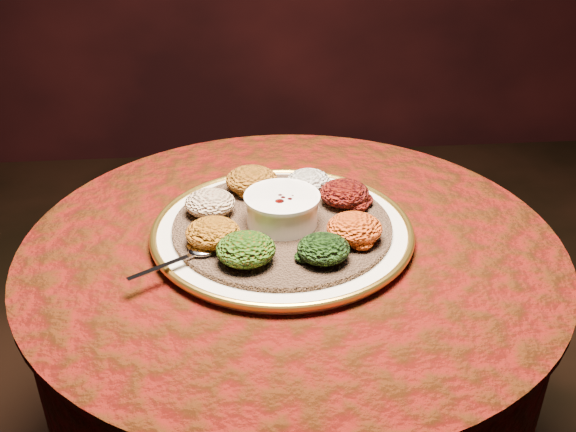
{
  "coord_description": "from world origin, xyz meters",
  "views": [
    {
      "loc": [
        -0.1,
        -0.97,
        1.34
      ],
      "look_at": [
        -0.0,
        0.04,
        0.76
      ],
      "focal_mm": 40.0,
      "sensor_mm": 36.0,
      "label": 1
    }
  ],
  "objects": [
    {
      "name": "stew_bowl",
      "position": [
        -0.02,
        0.01,
        0.79
      ],
      "size": [
        0.13,
        0.13,
        0.06
      ],
      "color": "white",
      "rests_on": "injera"
    },
    {
      "name": "portion_kitfo",
      "position": [
        0.11,
        0.07,
        0.78
      ],
      "size": [
        0.09,
        0.09,
        0.04
      ],
      "primitive_type": "ellipsoid",
      "color": "black",
      "rests_on": "injera"
    },
    {
      "name": "injera",
      "position": [
        -0.02,
        0.01,
        0.76
      ],
      "size": [
        0.51,
        0.51,
        0.01
      ],
      "primitive_type": "cylinder",
      "rotation": [
        0.0,
        0.0,
        -0.39
      ],
      "color": "brown",
      "rests_on": "platter"
    },
    {
      "name": "portion_kik",
      "position": [
        -0.14,
        -0.05,
        0.78
      ],
      "size": [
        0.09,
        0.09,
        0.04
      ],
      "primitive_type": "ellipsoid",
      "color": "#9B580D",
      "rests_on": "injera"
    },
    {
      "name": "table",
      "position": [
        0.0,
        0.0,
        0.55
      ],
      "size": [
        0.96,
        0.96,
        0.73
      ],
      "color": "black",
      "rests_on": "ground"
    },
    {
      "name": "portion_shiro",
      "position": [
        -0.06,
        0.14,
        0.79
      ],
      "size": [
        0.1,
        0.1,
        0.05
      ],
      "primitive_type": "ellipsoid",
      "color": "#995012",
      "rests_on": "injera"
    },
    {
      "name": "portion_ayib",
      "position": [
        0.05,
        0.13,
        0.78
      ],
      "size": [
        0.08,
        0.08,
        0.04
      ],
      "primitive_type": "ellipsoid",
      "color": "silver",
      "rests_on": "injera"
    },
    {
      "name": "platter",
      "position": [
        -0.02,
        0.01,
        0.75
      ],
      "size": [
        0.5,
        0.5,
        0.02
      ],
      "rotation": [
        0.0,
        0.0,
        -0.11
      ],
      "color": "white",
      "rests_on": "table"
    },
    {
      "name": "portion_tikil",
      "position": [
        0.1,
        -0.06,
        0.78
      ],
      "size": [
        0.09,
        0.09,
        0.05
      ],
      "primitive_type": "ellipsoid",
      "color": "#A95B0E",
      "rests_on": "injera"
    },
    {
      "name": "portion_mixveg",
      "position": [
        -0.08,
        -0.11,
        0.79
      ],
      "size": [
        0.1,
        0.09,
        0.05
      ],
      "primitive_type": "ellipsoid",
      "color": "#933A09",
      "rests_on": "injera"
    },
    {
      "name": "spoon",
      "position": [
        -0.16,
        -0.08,
        0.77
      ],
      "size": [
        0.14,
        0.09,
        0.01
      ],
      "rotation": [
        0.0,
        0.0,
        -2.58
      ],
      "color": "silver",
      "rests_on": "injera"
    },
    {
      "name": "portion_gomen",
      "position": [
        0.04,
        -0.11,
        0.78
      ],
      "size": [
        0.09,
        0.08,
        0.04
      ],
      "primitive_type": "ellipsoid",
      "color": "black",
      "rests_on": "injera"
    },
    {
      "name": "portion_timatim",
      "position": [
        -0.14,
        0.06,
        0.78
      ],
      "size": [
        0.09,
        0.09,
        0.04
      ],
      "primitive_type": "ellipsoid",
      "color": "maroon",
      "rests_on": "injera"
    }
  ]
}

